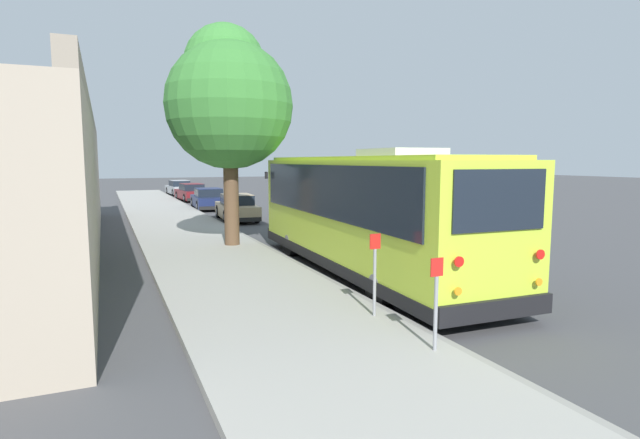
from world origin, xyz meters
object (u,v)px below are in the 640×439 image
at_px(shuttle_bus, 364,208).
at_px(sign_post_far, 375,274).
at_px(parked_sedan_silver, 179,188).
at_px(sign_post_near, 436,303).
at_px(parked_sedan_tan, 237,208).
at_px(street_tree, 228,97).
at_px(parked_sedan_navy, 208,199).
at_px(parked_sedan_maroon, 191,193).

distance_m(shuttle_bus, sign_post_far, 4.34).
height_order(parked_sedan_silver, sign_post_near, sign_post_near).
xyz_separation_m(shuttle_bus, sign_post_near, (-5.69, 1.85, -0.86)).
relative_size(parked_sedan_tan, sign_post_far, 2.94).
bearing_deg(street_tree, parked_sedan_tan, -15.39).
relative_size(parked_sedan_navy, parked_sedan_silver, 0.98).
relative_size(shuttle_bus, sign_post_near, 7.44).
relative_size(parked_sedan_tan, parked_sedan_navy, 1.01).
bearing_deg(parked_sedan_navy, shuttle_bus, -175.94).
distance_m(parked_sedan_navy, parked_sedan_silver, 13.51).
height_order(parked_sedan_navy, street_tree, street_tree).
height_order(shuttle_bus, parked_sedan_silver, shuttle_bus).
xyz_separation_m(street_tree, sign_post_far, (-8.96, -0.54, -4.17)).
height_order(sign_post_near, sign_post_far, sign_post_far).
xyz_separation_m(parked_sedan_maroon, street_tree, (-21.42, 2.08, 4.51)).
height_order(parked_sedan_silver, sign_post_far, sign_post_far).
height_order(shuttle_bus, parked_sedan_tan, shuttle_bus).
distance_m(parked_sedan_tan, parked_sedan_silver, 20.04).
xyz_separation_m(parked_sedan_tan, sign_post_near, (-18.66, 1.62, 0.27)).
relative_size(parked_sedan_navy, parked_sedan_maroon, 0.95).
bearing_deg(sign_post_far, parked_sedan_navy, -3.54).
height_order(parked_sedan_maroon, parked_sedan_silver, parked_sedan_silver).
bearing_deg(street_tree, parked_sedan_maroon, -5.54).
relative_size(parked_sedan_maroon, parked_sedan_silver, 1.03).
xyz_separation_m(parked_sedan_navy, sign_post_far, (-23.33, 1.44, 0.33)).
bearing_deg(sign_post_far, sign_post_near, 180.00).
distance_m(parked_sedan_navy, street_tree, 15.19).
height_order(parked_sedan_maroon, sign_post_near, sign_post_near).
relative_size(parked_sedan_tan, parked_sedan_silver, 0.98).
xyz_separation_m(parked_sedan_tan, parked_sedan_maroon, (13.57, 0.08, -0.02)).
xyz_separation_m(sign_post_near, sign_post_far, (1.85, 0.00, 0.06)).
xyz_separation_m(parked_sedan_tan, street_tree, (-7.85, 2.16, 4.49)).
xyz_separation_m(parked_sedan_silver, sign_post_far, (-36.84, 1.54, 0.33)).
bearing_deg(parked_sedan_navy, sign_post_near, 179.57).
bearing_deg(sign_post_near, parked_sedan_navy, -3.28).
relative_size(parked_sedan_navy, sign_post_near, 3.16).
bearing_deg(street_tree, parked_sedan_navy, -7.88).
distance_m(parked_sedan_navy, parked_sedan_maroon, 7.05).
distance_m(parked_sedan_tan, parked_sedan_navy, 6.53).
bearing_deg(street_tree, parked_sedan_silver, -4.27).
relative_size(parked_sedan_silver, sign_post_near, 3.23).
bearing_deg(parked_sedan_maroon, parked_sedan_silver, -3.44).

